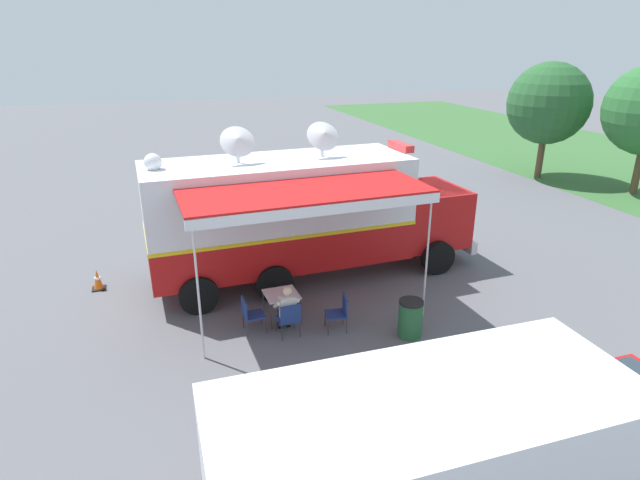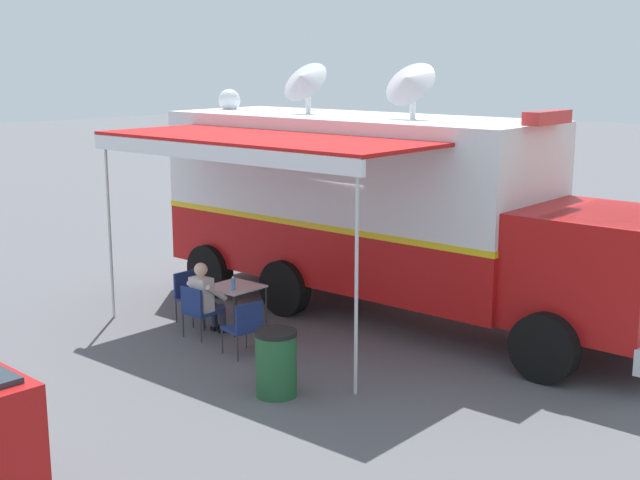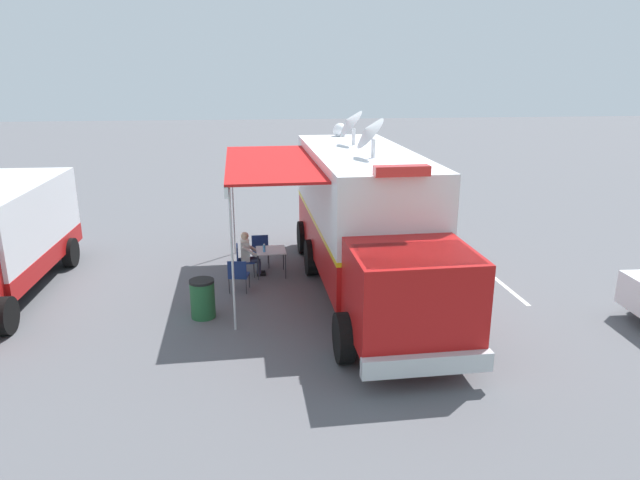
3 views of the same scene
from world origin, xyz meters
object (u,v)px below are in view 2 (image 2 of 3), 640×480
at_px(water_bottle, 233,284).
at_px(folding_chair_spare_by_truck, 245,324).
at_px(seated_responder, 206,297).
at_px(trash_bin, 276,363).
at_px(traffic_cone, 214,245).
at_px(folding_table, 235,289).
at_px(command_truck, 385,207).
at_px(folding_chair_at_table, 197,308).
at_px(folding_chair_beside_table, 190,293).

relative_size(water_bottle, folding_chair_spare_by_truck, 0.26).
xyz_separation_m(seated_responder, trash_bin, (1.02, 2.69, -0.20)).
bearing_deg(traffic_cone, water_bottle, 53.05).
relative_size(seated_responder, traffic_cone, 2.16).
xyz_separation_m(water_bottle, folding_chair_spare_by_truck, (0.68, 1.04, -0.32)).
bearing_deg(traffic_cone, folding_table, 53.49).
bearing_deg(trash_bin, command_truck, -161.55).
xyz_separation_m(water_bottle, folding_chair_at_table, (0.62, -0.19, -0.32)).
bearing_deg(water_bottle, folding_table, -136.94).
relative_size(command_truck, water_bottle, 42.73).
bearing_deg(folding_chair_beside_table, seated_responder, 68.55).
bearing_deg(folding_chair_beside_table, folding_chair_at_table, 58.29).
relative_size(water_bottle, traffic_cone, 0.39).
bearing_deg(folding_chair_beside_table, traffic_cone, -134.89).
bearing_deg(folding_chair_beside_table, trash_bin, 69.08).
height_order(folding_chair_at_table, trash_bin, trash_bin).
bearing_deg(folding_chair_spare_by_truck, folding_table, -125.65).
height_order(folding_table, folding_chair_spare_by_truck, folding_chair_spare_by_truck).
relative_size(command_truck, folding_chair_beside_table, 11.00).
distance_m(trash_bin, traffic_cone, 8.64).
bearing_deg(water_bottle, folding_chair_at_table, -17.03).
distance_m(folding_table, seated_responder, 0.61).
xyz_separation_m(folding_table, folding_chair_beside_table, (0.29, -0.85, -0.16)).
bearing_deg(seated_responder, folding_table, 177.29).
bearing_deg(folding_table, water_bottle, 43.06).
bearing_deg(folding_table, traffic_cone, -126.51).
xyz_separation_m(command_truck, folding_table, (2.37, -1.33, -1.27)).
distance_m(command_truck, folding_table, 3.00).
height_order(folding_chair_spare_by_truck, trash_bin, trash_bin).
xyz_separation_m(folding_chair_at_table, seated_responder, (-0.19, -0.01, 0.14)).
relative_size(water_bottle, folding_chair_beside_table, 0.26).
xyz_separation_m(folding_chair_spare_by_truck, seated_responder, (-0.25, -1.23, 0.14)).
relative_size(folding_table, seated_responder, 0.66).
bearing_deg(folding_chair_beside_table, water_bottle, 96.11).
relative_size(folding_chair_at_table, folding_chair_spare_by_truck, 1.00).
xyz_separation_m(command_truck, folding_chair_spare_by_truck, (3.23, -0.13, -1.43)).
xyz_separation_m(folding_chair_spare_by_truck, traffic_cone, (-4.15, -5.64, -0.23)).
bearing_deg(folding_chair_at_table, water_bottle, 162.97).
height_order(folding_table, folding_chair_beside_table, folding_chair_beside_table).
bearing_deg(folding_chair_beside_table, folding_table, 108.75).
bearing_deg(folding_table, command_truck, 150.68).
height_order(command_truck, folding_table, command_truck).
height_order(water_bottle, traffic_cone, water_bottle).
xyz_separation_m(command_truck, seated_responder, (2.98, -1.36, -1.30)).
xyz_separation_m(water_bottle, trash_bin, (1.45, 2.50, -0.38)).
height_order(folding_table, water_bottle, water_bottle).
relative_size(water_bottle, folding_chair_at_table, 0.26).
height_order(folding_chair_at_table, traffic_cone, folding_chair_at_table).
height_order(water_bottle, folding_chair_at_table, water_bottle).
distance_m(command_truck, trash_bin, 4.47).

